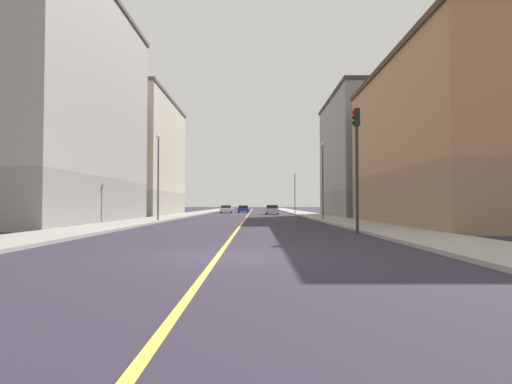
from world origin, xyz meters
TOP-DOWN VIEW (x-y plane):
  - ground_plane at (0.00, 0.00)m, footprint 400.00×400.00m
  - sidewalk_left at (8.65, 49.00)m, footprint 3.81×168.00m
  - sidewalk_right at (-8.65, 49.00)m, footprint 3.81×168.00m
  - lane_center_stripe at (0.00, 49.00)m, footprint 0.16×154.00m
  - building_left_near at (16.45, 17.23)m, footprint 12.10×20.17m
  - building_left_mid at (16.45, 38.64)m, footprint 12.10×17.48m
  - building_right_corner at (-16.45, 20.41)m, footprint 12.10×21.27m
  - building_right_midblock at (-16.45, 43.76)m, footprint 12.10×20.72m
  - traffic_light_left_near at (6.33, 8.71)m, footprint 0.40×0.32m
  - street_lamp_left_near at (7.35, 25.44)m, footprint 0.36×0.36m
  - street_lamp_right_near at (-7.35, 22.74)m, footprint 0.36×0.36m
  - street_lamp_left_far at (7.35, 52.32)m, footprint 0.36×0.36m
  - car_white at (-4.08, 58.14)m, footprint 2.02×4.29m
  - car_blue at (-1.18, 61.91)m, footprint 1.98×4.39m
  - car_silver at (3.61, 49.46)m, footprint 2.11×4.55m

SIDE VIEW (x-z plane):
  - ground_plane at x=0.00m, z-range 0.00..0.00m
  - lane_center_stripe at x=0.00m, z-range 0.00..0.01m
  - sidewalk_left at x=8.65m, z-range 0.00..0.15m
  - sidewalk_right at x=-8.65m, z-range 0.00..0.15m
  - car_blue at x=-1.18m, z-range -0.02..1.27m
  - car_white at x=-4.08m, z-range 0.00..1.32m
  - car_silver at x=3.61m, z-range -0.01..1.39m
  - street_lamp_left_far at x=7.35m, z-range 0.89..7.44m
  - traffic_light_left_near at x=6.33m, z-range 0.92..7.42m
  - street_lamp_left_near at x=7.35m, z-range 0.91..8.10m
  - street_lamp_right_near at x=-7.35m, z-range 0.91..8.30m
  - building_left_near at x=16.45m, z-range 0.01..12.06m
  - building_left_mid at x=16.45m, z-range 0.01..15.11m
  - building_right_midblock at x=-16.45m, z-range 0.01..16.11m
  - building_right_corner at x=-16.45m, z-range 0.01..18.85m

